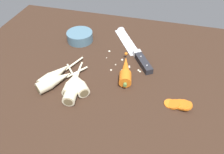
% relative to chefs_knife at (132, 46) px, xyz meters
% --- Properties ---
extents(ground_plane, '(1.20, 0.90, 0.04)m').
position_rel_chefs_knife_xyz_m(ground_plane, '(-0.03, -0.19, -0.03)').
color(ground_plane, '#332116').
extents(chefs_knife, '(0.21, 0.31, 0.04)m').
position_rel_chefs_knife_xyz_m(chefs_knife, '(0.00, 0.00, 0.00)').
color(chefs_knife, silver).
rests_on(chefs_knife, ground_plane).
extents(whole_carrot, '(0.07, 0.18, 0.04)m').
position_rel_chefs_knife_xyz_m(whole_carrot, '(0.01, -0.17, 0.01)').
color(whole_carrot, orange).
rests_on(whole_carrot, ground_plane).
extents(parsnip_front, '(0.13, 0.17, 0.04)m').
position_rel_chefs_knife_xyz_m(parsnip_front, '(-0.21, -0.29, 0.01)').
color(parsnip_front, beige).
rests_on(parsnip_front, ground_plane).
extents(parsnip_mid_left, '(0.05, 0.17, 0.04)m').
position_rel_chefs_knife_xyz_m(parsnip_mid_left, '(-0.15, -0.28, 0.01)').
color(parsnip_mid_left, beige).
rests_on(parsnip_mid_left, ground_plane).
extents(parsnip_mid_right, '(0.10, 0.20, 0.04)m').
position_rel_chefs_knife_xyz_m(parsnip_mid_right, '(-0.22, -0.26, 0.01)').
color(parsnip_mid_right, beige).
rests_on(parsnip_mid_right, ground_plane).
extents(parsnip_back, '(0.13, 0.14, 0.04)m').
position_rel_chefs_knife_xyz_m(parsnip_back, '(-0.13, -0.27, 0.01)').
color(parsnip_back, beige).
rests_on(parsnip_back, ground_plane).
extents(parsnip_outer, '(0.06, 0.19, 0.04)m').
position_rel_chefs_knife_xyz_m(parsnip_outer, '(-0.14, -0.30, 0.01)').
color(parsnip_outer, beige).
rests_on(parsnip_outer, ground_plane).
extents(carrot_slice_stack, '(0.08, 0.04, 0.03)m').
position_rel_chefs_knife_xyz_m(carrot_slice_stack, '(0.20, -0.27, 0.00)').
color(carrot_slice_stack, orange).
rests_on(carrot_slice_stack, ground_plane).
extents(prep_bowl, '(0.11, 0.11, 0.04)m').
position_rel_chefs_knife_xyz_m(prep_bowl, '(-0.22, -0.01, 0.01)').
color(prep_bowl, slate).
rests_on(prep_bowl, ground_plane).
extents(mince_crumbs, '(0.15, 0.15, 0.01)m').
position_rel_chefs_knife_xyz_m(mince_crumbs, '(0.00, -0.11, -0.00)').
color(mince_crumbs, silver).
rests_on(mince_crumbs, ground_plane).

